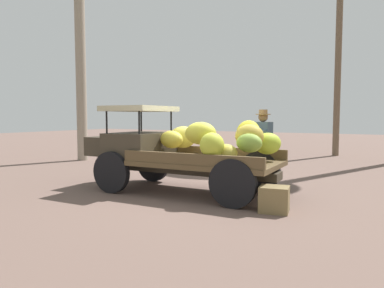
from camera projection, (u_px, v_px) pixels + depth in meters
ground_plane at (189, 192)px, 7.98m from camera, size 60.00×60.00×0.00m
truck at (176, 149)px, 7.94m from camera, size 4.52×1.85×1.89m
farmer at (263, 143)px, 8.43m from camera, size 0.54×0.49×1.81m
wooden_crate at (274, 199)px, 6.26m from camera, size 0.56×0.51×0.45m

